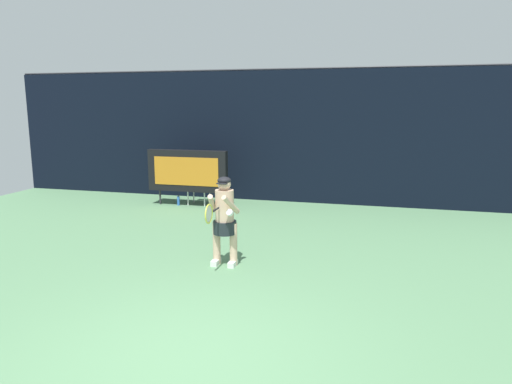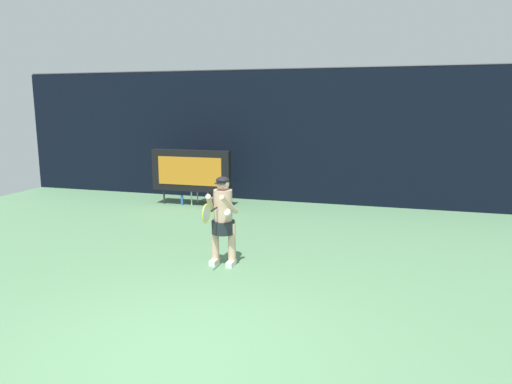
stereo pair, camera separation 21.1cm
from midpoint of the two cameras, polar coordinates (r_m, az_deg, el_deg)
name	(u,v)px [view 1 (the left image)]	position (r m, az deg, el deg)	size (l,w,h in m)	color
ground	(178,370)	(5.23, -10.75, -20.51)	(18.00, 22.00, 0.03)	#5B895F
backdrop_screen	(309,137)	(12.88, 5.97, 6.67)	(18.00, 0.12, 3.66)	black
scoreboard	(187,171)	(12.57, -8.84, 2.55)	(2.20, 0.21, 1.50)	black
umpire_chair	(200,182)	(12.85, -7.36, 1.28)	(0.52, 0.44, 1.08)	white
water_bottle	(178,201)	(12.83, -9.90, -1.06)	(0.07, 0.07, 0.27)	blue
tennis_player	(225,217)	(7.84, -4.63, -3.07)	(0.53, 0.60, 1.51)	white
tennis_racket	(209,214)	(7.28, -6.54, -2.63)	(0.03, 0.60, 0.31)	black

